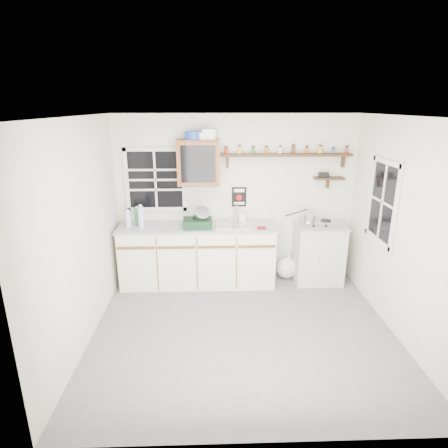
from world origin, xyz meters
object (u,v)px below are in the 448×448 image
object	(u,v)px
main_cabinet	(198,255)
hotplate	(317,223)
upper_cabinet	(199,162)
spice_shelf	(286,154)
dish_rack	(199,221)
right_cabinet	(318,253)

from	to	relation	value
main_cabinet	hotplate	size ratio (longest dim) A/B	4.51
main_cabinet	hotplate	distance (m)	1.85
upper_cabinet	main_cabinet	bearing A→B (deg)	-103.68
main_cabinet	hotplate	xyz separation A→B (m)	(1.78, 0.01, 0.48)
spice_shelf	dish_rack	size ratio (longest dim) A/B	4.49
hotplate	dish_rack	bearing A→B (deg)	-177.99
main_cabinet	spice_shelf	distance (m)	1.97
upper_cabinet	spice_shelf	bearing A→B (deg)	3.13
dish_rack	spice_shelf	bearing A→B (deg)	10.91
right_cabinet	spice_shelf	distance (m)	1.57
main_cabinet	hotplate	world-z (taller)	hotplate
main_cabinet	dish_rack	xyz separation A→B (m)	(0.03, -0.08, 0.56)
main_cabinet	right_cabinet	distance (m)	1.84
right_cabinet	dish_rack	size ratio (longest dim) A/B	2.14
upper_cabinet	spice_shelf	world-z (taller)	upper_cabinet
main_cabinet	upper_cabinet	world-z (taller)	upper_cabinet
main_cabinet	spice_shelf	size ratio (longest dim) A/B	1.21
right_cabinet	hotplate	world-z (taller)	hotplate
dish_rack	hotplate	size ratio (longest dim) A/B	0.83
spice_shelf	dish_rack	world-z (taller)	spice_shelf
spice_shelf	hotplate	world-z (taller)	spice_shelf
main_cabinet	right_cabinet	xyz separation A→B (m)	(1.83, 0.03, -0.01)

